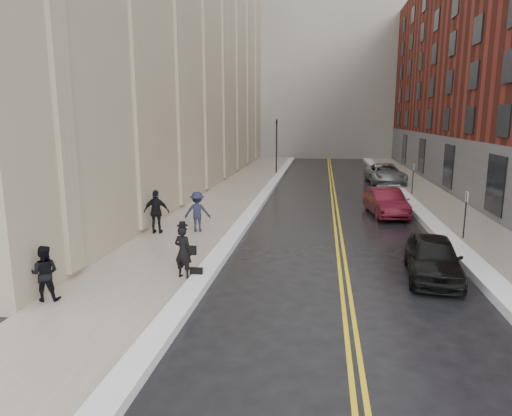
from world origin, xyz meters
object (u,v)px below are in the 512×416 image
(car_silver_near, at_px, (392,202))
(car_silver_far, at_px, (385,174))
(pedestrian_b, at_px, (197,212))
(car_maroon, at_px, (386,202))
(pedestrian_c, at_px, (157,212))
(car_black, at_px, (433,258))
(pedestrian_main, at_px, (183,252))
(pedestrian_a, at_px, (45,273))

(car_silver_near, bearing_deg, car_silver_far, 87.82)
(car_silver_far, xyz_separation_m, pedestrian_b, (-10.81, -18.27, 0.27))
(car_maroon, height_order, pedestrian_c, pedestrian_c)
(car_maroon, bearing_deg, car_black, -95.73)
(car_black, bearing_deg, pedestrian_main, -163.01)
(car_silver_near, bearing_deg, pedestrian_main, -120.91)
(pedestrian_b, bearing_deg, car_black, 146.32)
(car_black, xyz_separation_m, pedestrian_main, (-8.26, -1.59, 0.32))
(pedestrian_b, height_order, pedestrian_c, pedestrian_c)
(car_silver_far, bearing_deg, pedestrian_a, -119.37)
(car_silver_far, height_order, pedestrian_b, pedestrian_b)
(car_maroon, relative_size, pedestrian_b, 2.45)
(car_black, relative_size, car_maroon, 0.92)
(car_silver_far, distance_m, pedestrian_a, 29.80)
(car_black, xyz_separation_m, car_silver_far, (1.34, 22.81, 0.09))
(car_black, relative_size, car_silver_far, 0.72)
(pedestrian_main, xyz_separation_m, pedestrian_c, (-2.96, 5.52, 0.11))
(pedestrian_b, bearing_deg, car_maroon, -156.86)
(pedestrian_a, bearing_deg, car_maroon, -142.94)
(pedestrian_main, bearing_deg, pedestrian_a, 52.18)
(car_black, distance_m, pedestrian_a, 12.33)
(car_black, bearing_deg, car_silver_near, 95.10)
(car_silver_far, distance_m, pedestrian_c, 22.67)
(pedestrian_a, height_order, pedestrian_b, pedestrian_b)
(car_silver_near, distance_m, pedestrian_main, 15.03)
(pedestrian_main, bearing_deg, car_black, -152.30)
(car_black, bearing_deg, car_silver_far, 92.74)
(car_silver_far, xyz_separation_m, pedestrian_a, (-13.00, -26.81, 0.16))
(car_black, height_order, pedestrian_b, pedestrian_b)
(pedestrian_b, bearing_deg, pedestrian_c, 11.12)
(pedestrian_a, bearing_deg, car_silver_far, -129.90)
(car_black, xyz_separation_m, car_silver_near, (0.19, 10.83, -0.06))
(car_maroon, distance_m, pedestrian_b, 10.78)
(pedestrian_main, height_order, pedestrian_a, pedestrian_main)
(pedestrian_a, bearing_deg, pedestrian_main, -158.66)
(pedestrian_c, bearing_deg, car_maroon, -154.74)
(car_silver_near, bearing_deg, pedestrian_c, -145.52)
(pedestrian_a, bearing_deg, pedestrian_c, -107.23)
(car_maroon, bearing_deg, pedestrian_c, -157.74)
(car_black, relative_size, pedestrian_main, 2.37)
(car_silver_far, height_order, pedestrian_a, pedestrian_a)
(car_black, height_order, car_maroon, car_maroon)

